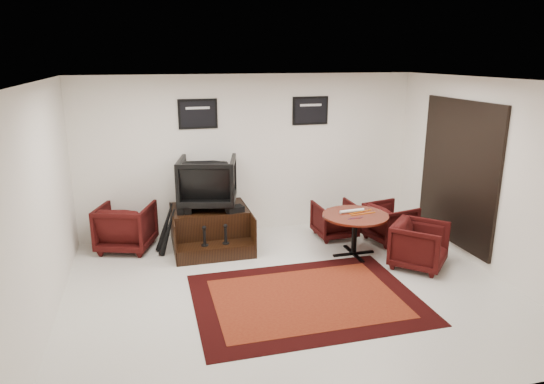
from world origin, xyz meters
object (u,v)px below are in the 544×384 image
(shine_chair, at_px, (208,179))
(table_chair_corner, at_px, (420,243))
(armchair_side, at_px, (126,225))
(meeting_table, at_px, (355,220))
(shine_podium, at_px, (210,229))
(table_chair_back, at_px, (335,218))
(table_chair_window, at_px, (390,221))

(shine_chair, xyz_separation_m, table_chair_corner, (2.93, -1.79, -0.74))
(armchair_side, xyz_separation_m, meeting_table, (3.53, -1.19, 0.17))
(shine_podium, height_order, table_chair_back, table_chair_back)
(armchair_side, relative_size, table_chair_back, 1.22)
(meeting_table, bearing_deg, shine_chair, 152.86)
(shine_podium, relative_size, table_chair_corner, 1.69)
(shine_podium, xyz_separation_m, armchair_side, (-1.36, 0.21, 0.13))
(shine_podium, bearing_deg, table_chair_window, -10.71)
(table_chair_back, distance_m, table_chair_corner, 1.70)
(armchair_side, bearing_deg, shine_podium, -169.85)
(shine_podium, xyz_separation_m, table_chair_corner, (2.93, -1.66, 0.08))
(shine_chair, bearing_deg, table_chair_corner, 161.70)
(shine_chair, relative_size, meeting_table, 0.91)
(armchair_side, height_order, table_chair_corner, armchair_side)
(shine_chair, bearing_deg, table_chair_back, -173.94)
(meeting_table, relative_size, table_chair_back, 1.50)
(meeting_table, bearing_deg, armchair_side, 161.39)
(shine_chair, bearing_deg, table_chair_window, -180.00)
(armchair_side, xyz_separation_m, table_chair_back, (3.53, -0.35, -0.08))
(shine_podium, bearing_deg, table_chair_corner, -29.51)
(meeting_table, relative_size, table_chair_window, 1.43)
(shine_podium, height_order, shine_chair, shine_chair)
(shine_podium, distance_m, armchair_side, 1.38)
(shine_podium, height_order, armchair_side, armchair_side)
(shine_chair, xyz_separation_m, meeting_table, (2.17, -1.11, -0.53))
(table_chair_back, bearing_deg, shine_chair, -8.71)
(shine_podium, xyz_separation_m, meeting_table, (2.17, -0.98, 0.29))
(table_chair_back, xyz_separation_m, table_chair_window, (0.85, -0.44, 0.02))
(table_chair_back, bearing_deg, table_chair_window, 151.23)
(shine_chair, distance_m, armchair_side, 1.53)
(meeting_table, distance_m, table_chair_back, 0.88)
(table_chair_back, distance_m, table_chair_window, 0.95)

